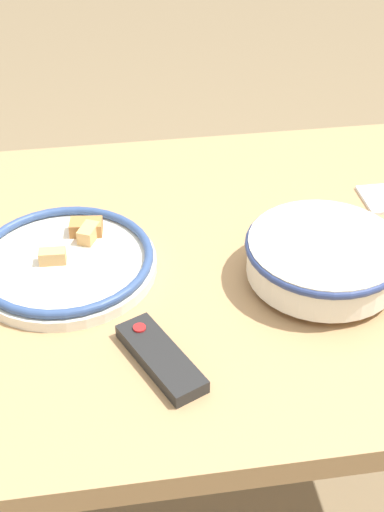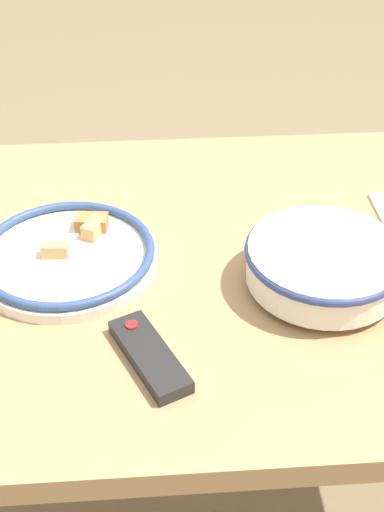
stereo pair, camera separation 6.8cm
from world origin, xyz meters
name	(u,v)px [view 2 (the right image)]	position (x,y,z in m)	size (l,w,h in m)	color
dining_table	(226,303)	(0.00, 0.00, 0.65)	(1.22, 0.80, 0.74)	tan
noodle_bowl	(324,263)	(-0.13, 0.08, 0.78)	(0.24, 0.24, 0.07)	silver
food_plate	(68,255)	(0.25, 0.00, 0.76)	(0.28, 0.28, 0.04)	silver
tv_remote	(149,356)	(0.13, 0.22, 0.75)	(0.11, 0.16, 0.02)	black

